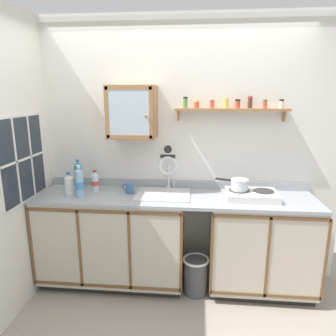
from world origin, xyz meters
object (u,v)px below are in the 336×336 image
(bottle_detergent_teal_0, at_px, (79,176))
(wall_cabinet, at_px, (132,112))
(hot_plate_stove, at_px, (252,195))
(mug, at_px, (129,188))
(warning_sign, at_px, (168,152))
(bottle_opaque_white_2, at_px, (69,185))
(saucepan, at_px, (239,184))
(sink, at_px, (164,196))
(trash_bin, at_px, (196,275))
(bottle_water_blue_1, at_px, (80,183))
(bottle_water_clear_3, at_px, (95,182))

(bottle_detergent_teal_0, height_order, wall_cabinet, wall_cabinet)
(hot_plate_stove, relative_size, mug, 3.96)
(bottle_detergent_teal_0, distance_m, mug, 0.53)
(mug, xyz_separation_m, warning_sign, (0.35, 0.24, 0.32))
(wall_cabinet, bearing_deg, bottle_detergent_teal_0, -174.72)
(bottle_opaque_white_2, distance_m, mug, 0.57)
(hot_plate_stove, xyz_separation_m, bottle_opaque_white_2, (-1.72, -0.05, 0.06))
(warning_sign, bearing_deg, hot_plate_stove, -19.24)
(saucepan, bearing_deg, wall_cabinet, 174.16)
(sink, relative_size, hot_plate_stove, 1.10)
(bottle_detergent_teal_0, bearing_deg, bottle_opaque_white_2, -111.44)
(wall_cabinet, bearing_deg, trash_bin, -21.11)
(bottle_detergent_teal_0, distance_m, wall_cabinet, 0.83)
(mug, height_order, trash_bin, mug)
(bottle_water_blue_1, xyz_separation_m, mug, (0.43, 0.15, -0.08))
(bottle_detergent_teal_0, distance_m, warning_sign, 0.92)
(mug, height_order, wall_cabinet, wall_cabinet)
(bottle_detergent_teal_0, height_order, trash_bin, bottle_detergent_teal_0)
(saucepan, height_order, bottle_water_blue_1, bottle_water_blue_1)
(trash_bin, bearing_deg, hot_plate_stove, 12.89)
(sink, relative_size, bottle_detergent_teal_0, 1.62)
(bottle_opaque_white_2, bearing_deg, bottle_water_blue_1, -25.09)
(bottle_detergent_teal_0, bearing_deg, warning_sign, 13.11)
(bottle_detergent_teal_0, distance_m, trash_bin, 1.49)
(bottle_water_blue_1, height_order, warning_sign, warning_sign)
(bottle_detergent_teal_0, bearing_deg, trash_bin, -9.27)
(bottle_water_blue_1, distance_m, wall_cabinet, 0.83)
(bottle_detergent_teal_0, xyz_separation_m, bottle_opaque_white_2, (-0.05, -0.13, -0.05))
(bottle_detergent_teal_0, relative_size, trash_bin, 0.87)
(bottle_opaque_white_2, bearing_deg, bottle_water_clear_3, 30.17)
(bottle_opaque_white_2, bearing_deg, saucepan, 2.59)
(sink, xyz_separation_m, trash_bin, (0.32, -0.16, -0.74))
(sink, bearing_deg, bottle_opaque_white_2, -174.20)
(bottle_detergent_teal_0, height_order, bottle_water_clear_3, bottle_detergent_teal_0)
(bottle_water_clear_3, height_order, trash_bin, bottle_water_clear_3)
(mug, distance_m, warning_sign, 0.53)
(bottle_water_clear_3, bearing_deg, wall_cabinet, 7.50)
(bottle_water_clear_3, distance_m, warning_sign, 0.78)
(mug, bearing_deg, wall_cabinet, 70.52)
(wall_cabinet, relative_size, trash_bin, 1.34)
(sink, height_order, mug, sink)
(bottle_water_blue_1, relative_size, warning_sign, 1.47)
(bottle_water_blue_1, distance_m, bottle_water_clear_3, 0.21)
(bottle_water_blue_1, xyz_separation_m, trash_bin, (1.09, -0.01, -0.89))
(saucepan, distance_m, warning_sign, 0.77)
(bottle_detergent_teal_0, relative_size, bottle_water_blue_1, 1.05)
(warning_sign, bearing_deg, saucepan, -20.34)
(bottle_opaque_white_2, relative_size, mug, 1.87)
(bottle_opaque_white_2, bearing_deg, trash_bin, -3.11)
(saucepan, relative_size, warning_sign, 1.46)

